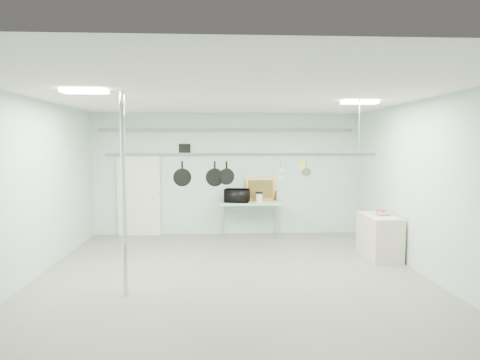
{
  "coord_description": "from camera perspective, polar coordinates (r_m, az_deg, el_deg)",
  "views": [
    {
      "loc": [
        -0.24,
        -7.29,
        2.37
      ],
      "look_at": [
        0.19,
        1.0,
        1.69
      ],
      "focal_mm": 32.0,
      "sensor_mm": 36.0,
      "label": 1
    }
  ],
  "objects": [
    {
      "name": "conduit_pipe",
      "position": [
        11.2,
        -1.79,
        6.64
      ],
      "size": [
        6.6,
        0.07,
        0.07
      ],
      "primitive_type": "cylinder",
      "rotation": [
        0.0,
        1.57,
        0.0
      ],
      "color": "gray",
      "rests_on": "back_wall"
    },
    {
      "name": "light_panel_left",
      "position": [
        6.83,
        -20.04,
        11.06
      ],
      "size": [
        0.65,
        0.3,
        0.05
      ],
      "primitive_type": "cube",
      "color": "white",
      "rests_on": "ceiling"
    },
    {
      "name": "prep_table",
      "position": [
        11.03,
        1.4,
        -3.31
      ],
      "size": [
        1.6,
        0.7,
        0.91
      ],
      "color": "silver",
      "rests_on": "floor"
    },
    {
      "name": "skillet_mid",
      "position": [
        7.61,
        -3.39,
        0.88
      ],
      "size": [
        0.33,
        0.09,
        0.44
      ],
      "primitive_type": null,
      "rotation": [
        0.0,
        0.0,
        -0.09
      ],
      "color": "black",
      "rests_on": "pot_rack"
    },
    {
      "name": "chrome_pole",
      "position": [
        6.89,
        -15.2,
        -1.89
      ],
      "size": [
        0.08,
        0.08,
        3.2
      ],
      "primitive_type": "cylinder",
      "color": "silver",
      "rests_on": "floor"
    },
    {
      "name": "whisk",
      "position": [
        7.69,
        5.44,
        1.45
      ],
      "size": [
        0.21,
        0.21,
        0.29
      ],
      "primitive_type": null,
      "rotation": [
        0.0,
        0.0,
        0.21
      ],
      "color": "silver",
      "rests_on": "pot_rack"
    },
    {
      "name": "fruit_bowl",
      "position": [
        9.49,
        18.35,
        -4.21
      ],
      "size": [
        0.41,
        0.41,
        0.08
      ],
      "primitive_type": "imported",
      "rotation": [
        0.0,
        0.0,
        -0.29
      ],
      "color": "silver",
      "rests_on": "side_cabinet"
    },
    {
      "name": "painting_large",
      "position": [
        11.31,
        2.75,
        -1.27
      ],
      "size": [
        0.79,
        0.18,
        0.58
      ],
      "primitive_type": "cube",
      "rotation": [
        -0.14,
        0.0,
        0.06
      ],
      "color": "#C78435",
      "rests_on": "prep_table"
    },
    {
      "name": "floor",
      "position": [
        7.67,
        -1.08,
        -13.3
      ],
      "size": [
        8.0,
        8.0,
        0.0
      ],
      "primitive_type": "plane",
      "color": "gray",
      "rests_on": "ground"
    },
    {
      "name": "light_panel_right",
      "position": [
        8.36,
        15.67,
        9.94
      ],
      "size": [
        0.65,
        0.3,
        0.05
      ],
      "primitive_type": "cube",
      "color": "white",
      "rests_on": "ceiling"
    },
    {
      "name": "door",
      "position": [
        11.5,
        -13.31,
        -2.02
      ],
      "size": [
        1.1,
        0.1,
        2.2
      ],
      "primitive_type": "cube",
      "color": "silver",
      "rests_on": "floor"
    },
    {
      "name": "ceiling",
      "position": [
        7.34,
        -1.12,
        11.1
      ],
      "size": [
        7.0,
        8.0,
        0.02
      ],
      "primitive_type": "cube",
      "color": "silver",
      "rests_on": "back_wall"
    },
    {
      "name": "back_wall",
      "position": [
        11.31,
        -1.78,
        0.8
      ],
      "size": [
        7.0,
        0.02,
        3.2
      ],
      "primitive_type": "cube",
      "color": "#A4C5B9",
      "rests_on": "floor"
    },
    {
      "name": "saucepan",
      "position": [
        7.77,
        8.79,
        1.45
      ],
      "size": [
        0.19,
        0.15,
        0.29
      ],
      "primitive_type": null,
      "rotation": [
        0.0,
        0.0,
        -0.37
      ],
      "color": "#ACACB0",
      "rests_on": "pot_rack"
    },
    {
      "name": "fruit_cluster",
      "position": [
        9.48,
        18.35,
        -3.97
      ],
      "size": [
        0.24,
        0.24,
        0.09
      ],
      "primitive_type": null,
      "color": "#A80F1E",
      "rests_on": "fruit_bowl"
    },
    {
      "name": "painting_small",
      "position": [
        11.36,
        4.12,
        -2.08
      ],
      "size": [
        0.31,
        0.11,
        0.25
      ],
      "primitive_type": "cube",
      "rotation": [
        -0.17,
        0.0,
        -0.08
      ],
      "color": "#361913",
      "rests_on": "prep_table"
    },
    {
      "name": "pot_rack",
      "position": [
        7.61,
        0.32,
        3.64
      ],
      "size": [
        4.8,
        0.06,
        1.0
      ],
      "color": "#B7B7BC",
      "rests_on": "ceiling"
    },
    {
      "name": "grater",
      "position": [
        7.76,
        8.41,
        1.77
      ],
      "size": [
        0.09,
        0.03,
        0.21
      ],
      "primitive_type": null,
      "rotation": [
        0.0,
        0.0,
        0.18
      ],
      "color": "yellow",
      "rests_on": "pot_rack"
    },
    {
      "name": "wall_vent",
      "position": [
        11.3,
        -7.39,
        4.05
      ],
      "size": [
        0.3,
        0.04,
        0.3
      ],
      "primitive_type": "cube",
      "color": "black",
      "rests_on": "back_wall"
    },
    {
      "name": "coffee_canister",
      "position": [
        10.95,
        2.57,
        -2.4
      ],
      "size": [
        0.22,
        0.22,
        0.22
      ],
      "primitive_type": "cylinder",
      "rotation": [
        0.0,
        0.0,
        -0.39
      ],
      "color": "silver",
      "rests_on": "prep_table"
    },
    {
      "name": "right_wall",
      "position": [
        8.23,
        23.98,
        -1.08
      ],
      "size": [
        0.02,
        8.0,
        3.2
      ],
      "primitive_type": "cube",
      "color": "#A4C5B9",
      "rests_on": "floor"
    },
    {
      "name": "skillet_left",
      "position": [
        7.64,
        -7.71,
        0.93
      ],
      "size": [
        0.32,
        0.1,
        0.42
      ],
      "primitive_type": null,
      "rotation": [
        0.0,
        0.0,
        0.13
      ],
      "color": "black",
      "rests_on": "pot_rack"
    },
    {
      "name": "side_cabinet",
      "position": [
        9.53,
        18.06,
        -7.16
      ],
      "size": [
        0.6,
        1.2,
        0.9
      ],
      "primitive_type": "cube",
      "color": "beige",
      "rests_on": "floor"
    },
    {
      "name": "microwave",
      "position": [
        10.96,
        -0.39,
        -2.08
      ],
      "size": [
        0.69,
        0.54,
        0.34
      ],
      "primitive_type": "imported",
      "rotation": [
        0.0,
        0.0,
        2.93
      ],
      "color": "black",
      "rests_on": "prep_table"
    },
    {
      "name": "skillet_right",
      "position": [
        7.61,
        -1.81,
        1.04
      ],
      "size": [
        0.3,
        0.16,
        0.4
      ],
      "primitive_type": null,
      "rotation": [
        0.0,
        0.0,
        0.34
      ],
      "color": "black",
      "rests_on": "pot_rack"
    }
  ]
}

